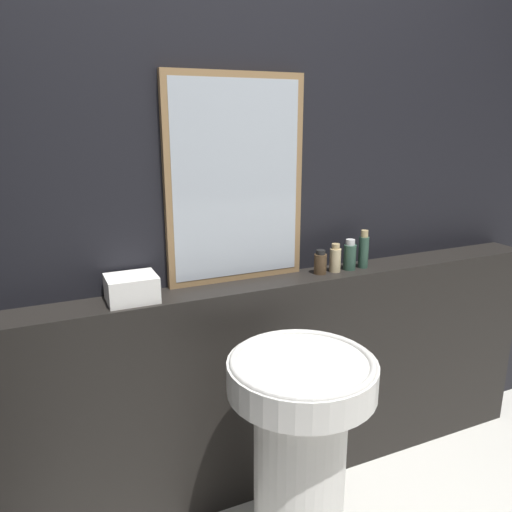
# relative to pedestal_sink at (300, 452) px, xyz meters

# --- Properties ---
(wall_back) EXTENTS (8.00, 0.06, 2.50)m
(wall_back) POSITION_rel_pedestal_sink_xyz_m (0.04, 0.57, 0.76)
(wall_back) COLOR black
(wall_back) RESTS_ON ground_plane
(vanity_counter) EXTENTS (2.84, 0.18, 0.94)m
(vanity_counter) POSITION_rel_pedestal_sink_xyz_m (0.04, 0.45, -0.01)
(vanity_counter) COLOR black
(vanity_counter) RESTS_ON ground_plane
(pedestal_sink) EXTENTS (0.49, 0.49, 0.83)m
(pedestal_sink) POSITION_rel_pedestal_sink_xyz_m (0.00, 0.00, 0.00)
(pedestal_sink) COLOR silver
(pedestal_sink) RESTS_ON ground_plane
(mirror) EXTENTS (0.56, 0.03, 0.80)m
(mirror) POSITION_rel_pedestal_sink_xyz_m (-0.01, 0.52, 0.86)
(mirror) COLOR #937047
(mirror) RESTS_ON vanity_counter
(towel_stack) EXTENTS (0.18, 0.14, 0.09)m
(towel_stack) POSITION_rel_pedestal_sink_xyz_m (-0.44, 0.45, 0.51)
(towel_stack) COLOR white
(towel_stack) RESTS_ON vanity_counter
(shampoo_bottle) EXTENTS (0.05, 0.05, 0.10)m
(shampoo_bottle) POSITION_rel_pedestal_sink_xyz_m (0.34, 0.45, 0.51)
(shampoo_bottle) COLOR #4C3823
(shampoo_bottle) RESTS_ON vanity_counter
(conditioner_bottle) EXTENTS (0.05, 0.05, 0.12)m
(conditioner_bottle) POSITION_rel_pedestal_sink_xyz_m (0.41, 0.45, 0.51)
(conditioner_bottle) COLOR #C6B284
(conditioner_bottle) RESTS_ON vanity_counter
(lotion_bottle) EXTENTS (0.05, 0.05, 0.13)m
(lotion_bottle) POSITION_rel_pedestal_sink_xyz_m (0.48, 0.45, 0.52)
(lotion_bottle) COLOR #2D4C3D
(lotion_bottle) RESTS_ON vanity_counter
(body_wash_bottle) EXTENTS (0.04, 0.04, 0.17)m
(body_wash_bottle) POSITION_rel_pedestal_sink_xyz_m (0.55, 0.45, 0.54)
(body_wash_bottle) COLOR #2D4C3D
(body_wash_bottle) RESTS_ON vanity_counter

